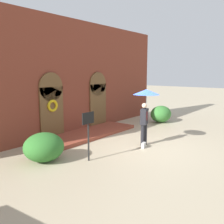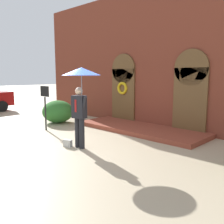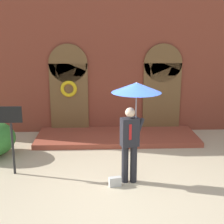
% 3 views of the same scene
% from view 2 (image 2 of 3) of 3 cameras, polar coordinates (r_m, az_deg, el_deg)
% --- Properties ---
extents(ground_plane, '(80.00, 80.00, 0.00)m').
position_cam_2_polar(ground_plane, '(7.63, -8.18, -7.98)').
color(ground_plane, tan).
extents(building_facade, '(14.00, 2.30, 5.60)m').
position_cam_2_polar(building_facade, '(10.38, 10.28, 11.33)').
color(building_facade, brown).
rests_on(building_facade, ground).
extents(person_with_umbrella, '(1.10, 1.10, 2.36)m').
position_cam_2_polar(person_with_umbrella, '(7.18, -7.14, 6.51)').
color(person_with_umbrella, black).
rests_on(person_with_umbrella, ground).
extents(handbag, '(0.30, 0.18, 0.22)m').
position_cam_2_polar(handbag, '(7.69, -10.12, -7.05)').
color(handbag, '#B7B7B2').
rests_on(handbag, ground).
extents(sign_post, '(0.56, 0.06, 1.72)m').
position_cam_2_polar(sign_post, '(9.93, -15.07, 2.54)').
color(sign_post, black).
rests_on(sign_post, ground).
extents(shrub_left, '(1.41, 1.36, 1.00)m').
position_cam_2_polar(shrub_left, '(11.47, -12.27, 0.10)').
color(shrub_left, '#2D6B28').
rests_on(shrub_left, ground).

